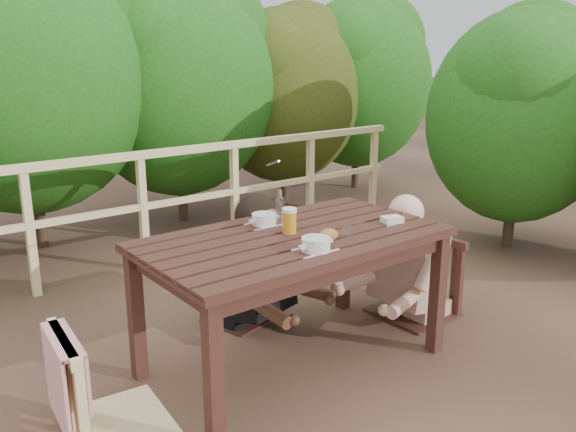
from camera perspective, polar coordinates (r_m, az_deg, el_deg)
ground at (r=3.71m, az=0.49°, el=-13.70°), size 60.00×60.00×0.00m
table at (r=3.53m, az=0.50°, el=-8.12°), size 1.70×0.96×0.79m
chair_left at (r=3.06m, az=-16.44°, el=-10.46°), size 0.55×0.55×1.01m
chair_far at (r=4.10m, az=-4.64°, el=-4.42°), size 0.50×0.50×0.83m
chair_right at (r=4.24m, az=12.04°, el=-2.67°), size 0.52×0.52×1.02m
woman at (r=4.03m, az=-4.89°, el=-0.59°), size 0.72×0.81×1.39m
diner_right at (r=4.20m, az=12.47°, el=0.20°), size 0.73×0.60×1.45m
railing at (r=5.13m, az=-13.52°, el=0.37°), size 5.60×0.10×1.01m
hedge_row at (r=6.22m, az=-15.71°, el=15.84°), size 6.60×1.60×3.80m
soup_near at (r=3.12m, az=2.64°, el=-2.81°), size 0.26×0.26×0.09m
soup_far at (r=3.58m, az=-2.27°, el=-0.41°), size 0.25×0.25×0.08m
bread_roll at (r=3.32m, az=3.84°, el=-1.82°), size 0.12×0.09×0.07m
beer_glass at (r=3.40m, az=0.13°, el=-0.58°), size 0.08×0.08×0.16m
bottle at (r=3.54m, az=-0.75°, el=0.67°), size 0.06×0.06×0.23m
tumbler at (r=3.34m, az=5.63°, el=-1.67°), size 0.07×0.07×0.08m
butter_tub at (r=3.67m, az=9.79°, el=-0.45°), size 0.14×0.12×0.05m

